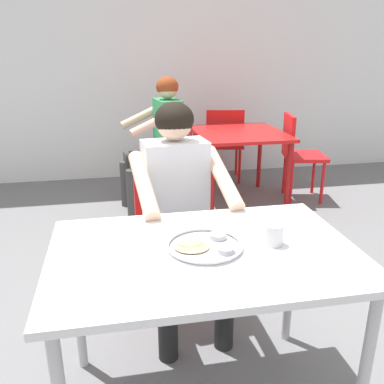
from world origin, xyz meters
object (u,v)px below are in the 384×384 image
at_px(table_foreground, 204,267).
at_px(patron_background, 159,133).
at_px(diner_foreground, 179,200).
at_px(chair_red_far, 224,140).
at_px(drinking_cup, 274,234).
at_px(chair_red_left, 177,159).
at_px(thali_tray, 205,245).
at_px(chair_red_right, 298,150).
at_px(table_background_red, 239,140).
at_px(chair_foreground, 171,223).

height_order(table_foreground, patron_background, patron_background).
distance_m(diner_foreground, chair_red_far, 2.63).
relative_size(diner_foreground, chair_red_far, 1.46).
relative_size(drinking_cup, chair_red_far, 0.10).
relative_size(drinking_cup, patron_background, 0.07).
xyz_separation_m(diner_foreground, chair_red_left, (0.26, 1.76, -0.25)).
xyz_separation_m(thali_tray, chair_red_right, (1.49, 2.37, -0.26)).
relative_size(thali_tray, chair_red_left, 0.36).
bearing_deg(chair_red_far, thali_tray, -106.52).
bearing_deg(table_background_red, table_foreground, -110.21).
distance_m(chair_red_left, chair_red_right, 1.23).
relative_size(diner_foreground, chair_red_left, 1.50).
bearing_deg(patron_background, table_background_red, 1.03).
relative_size(drinking_cup, chair_foreground, 0.10).
distance_m(thali_tray, chair_red_left, 2.41).
distance_m(table_foreground, drinking_cup, 0.31).
relative_size(chair_foreground, chair_red_left, 1.07).
bearing_deg(chair_red_left, drinking_cup, -89.76).
distance_m(table_foreground, diner_foreground, 0.63).
height_order(thali_tray, drinking_cup, drinking_cup).
distance_m(thali_tray, table_background_red, 2.56).
bearing_deg(chair_foreground, table_foreground, -89.19).
xyz_separation_m(table_background_red, chair_red_far, (0.03, 0.67, -0.14)).
bearing_deg(thali_tray, patron_background, 87.69).
distance_m(chair_red_left, chair_red_far, 0.94).
relative_size(chair_red_right, chair_red_far, 1.03).
height_order(chair_foreground, chair_red_left, chair_foreground).
xyz_separation_m(chair_foreground, table_background_red, (0.90, 1.56, 0.13)).
height_order(thali_tray, chair_red_left, chair_red_left).
bearing_deg(chair_red_right, diner_foreground, -130.36).
xyz_separation_m(chair_foreground, chair_red_far, (0.93, 2.23, -0.01)).
relative_size(thali_tray, patron_background, 0.24).
bearing_deg(chair_red_left, diner_foreground, -98.54).
relative_size(thali_tray, chair_foreground, 0.34).
relative_size(drinking_cup, chair_red_left, 0.10).
bearing_deg(drinking_cup, chair_red_far, 78.37).
bearing_deg(diner_foreground, table_background_red, 63.66).
bearing_deg(table_foreground, table_background_red, 69.79).
bearing_deg(drinking_cup, chair_red_right, 63.06).
xyz_separation_m(chair_red_left, patron_background, (-0.17, 0.01, 0.26)).
height_order(drinking_cup, chair_foreground, chair_foreground).
bearing_deg(chair_red_right, table_foreground, -122.10).
relative_size(chair_red_far, patron_background, 0.68).
distance_m(table_foreground, table_background_red, 2.58).
bearing_deg(patron_background, chair_red_left, -2.87).
distance_m(chair_red_right, patron_background, 1.41).
bearing_deg(patron_background, table_foreground, -92.43).
height_order(chair_foreground, diner_foreground, diner_foreground).
xyz_separation_m(drinking_cup, table_background_red, (0.61, 2.42, -0.17)).
bearing_deg(chair_foreground, patron_background, 85.79).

